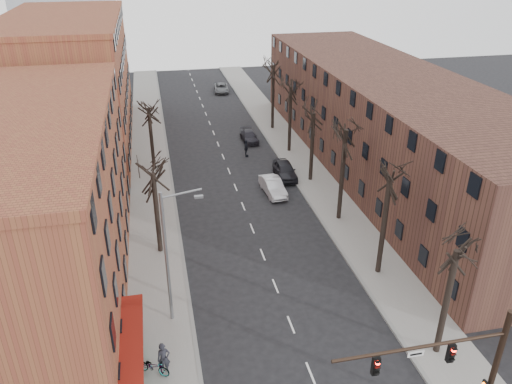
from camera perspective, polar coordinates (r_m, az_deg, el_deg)
sidewalk_left at (r=54.40m, az=-11.98°, el=2.98°), size 4.00×90.00×0.15m
sidewalk_right at (r=56.47m, az=4.45°, el=4.38°), size 4.00×90.00×0.15m
building_left_near at (r=34.89m, az=-25.36°, el=-2.20°), size 12.00×26.00×12.00m
building_left_far at (r=61.44m, az=-20.39°, el=11.46°), size 12.00×28.00×14.00m
building_right at (r=53.24m, az=14.54°, el=7.87°), size 12.00×50.00×10.00m
awning_left at (r=30.03m, az=-13.47°, el=-19.49°), size 1.20×7.00×0.15m
hedge at (r=28.88m, az=-13.83°, el=-20.01°), size 0.80×6.00×1.00m
tree_right_a at (r=32.16m, az=19.84°, el=-16.83°), size 5.20×5.20×10.00m
tree_right_b at (r=37.47m, az=13.72°, el=-8.94°), size 5.20×5.20×10.80m
tree_right_c at (r=43.61m, az=9.40°, el=-3.07°), size 5.20×5.20×11.60m
tree_right_d at (r=50.27m, az=6.21°, el=1.32°), size 5.20×5.20×10.00m
tree_right_e at (r=57.28m, az=3.79°, el=4.65°), size 5.20×5.20×10.80m
tree_right_f at (r=64.52m, az=1.88°, el=7.24°), size 5.20×5.20×11.60m
tree_left_a at (r=39.34m, az=-10.83°, el=-6.74°), size 5.20×5.20×9.50m
tree_left_b at (r=53.51m, az=-11.52°, el=2.53°), size 5.20×5.20×9.50m
signal_mast_arm at (r=25.34m, az=22.91°, el=-17.82°), size 8.14×0.30×7.20m
streetlight at (r=29.90m, az=-9.91°, el=-6.85°), size 2.45×0.22×9.03m
silver_sedan at (r=47.07m, az=1.95°, el=0.64°), size 1.91×4.59×1.48m
parked_car_near at (r=50.44m, az=3.32°, el=2.53°), size 2.02×4.75×1.60m
parked_car_mid at (r=60.00m, az=-0.78°, el=6.36°), size 1.81×4.24×1.22m
parked_car_far at (r=81.44m, az=-4.00°, el=11.78°), size 2.62×4.91×1.31m
pedestrian_a at (r=28.87m, az=-10.51°, el=-18.23°), size 0.80×0.61×1.98m
pedestrian_crossing at (r=55.39m, az=-1.12°, el=5.00°), size 0.73×1.22×1.94m
bicycle at (r=29.27m, az=-11.67°, el=-18.91°), size 2.03×1.59×1.03m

